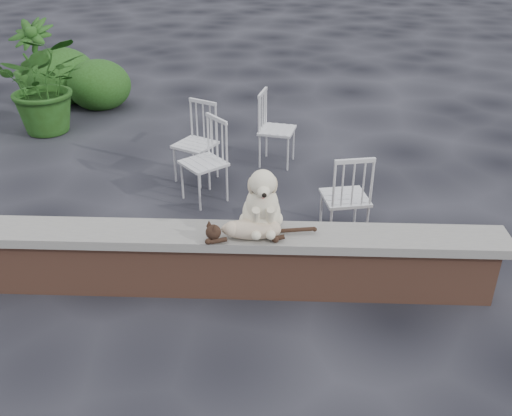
{
  "coord_description": "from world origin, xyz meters",
  "views": [
    {
      "loc": [
        1.19,
        -3.92,
        2.96
      ],
      "look_at": [
        1.02,
        0.2,
        0.7
      ],
      "focal_mm": 39.17,
      "sensor_mm": 36.0,
      "label": 1
    }
  ],
  "objects_px": {
    "chair_d": "(203,162)",
    "potted_plant_b": "(36,62)",
    "chair_e": "(277,129)",
    "potted_plant_a": "(45,84)",
    "chair_b": "(195,143)",
    "chair_c": "(345,196)",
    "cat": "(251,228)",
    "dog": "(262,197)"
  },
  "relations": [
    {
      "from": "cat",
      "to": "chair_b",
      "type": "height_order",
      "value": "chair_b"
    },
    {
      "from": "cat",
      "to": "chair_d",
      "type": "relative_size",
      "value": 1.14
    },
    {
      "from": "chair_b",
      "to": "potted_plant_b",
      "type": "xyz_separation_m",
      "value": [
        -3.0,
        2.9,
        0.2
      ]
    },
    {
      "from": "potted_plant_a",
      "to": "cat",
      "type": "bearing_deg",
      "value": -50.86
    },
    {
      "from": "cat",
      "to": "potted_plant_b",
      "type": "relative_size",
      "value": 0.8
    },
    {
      "from": "cat",
      "to": "potted_plant_b",
      "type": "xyz_separation_m",
      "value": [
        -3.77,
        5.17,
        -0.0
      ]
    },
    {
      "from": "chair_c",
      "to": "potted_plant_a",
      "type": "relative_size",
      "value": 0.67
    },
    {
      "from": "chair_c",
      "to": "potted_plant_a",
      "type": "bearing_deg",
      "value": -46.3
    },
    {
      "from": "chair_c",
      "to": "chair_e",
      "type": "bearing_deg",
      "value": -80.36
    },
    {
      "from": "dog",
      "to": "potted_plant_a",
      "type": "height_order",
      "value": "potted_plant_a"
    },
    {
      "from": "cat",
      "to": "chair_e",
      "type": "distance_m",
      "value": 2.8
    },
    {
      "from": "chair_e",
      "to": "potted_plant_a",
      "type": "height_order",
      "value": "potted_plant_a"
    },
    {
      "from": "chair_c",
      "to": "potted_plant_b",
      "type": "height_order",
      "value": "potted_plant_b"
    },
    {
      "from": "cat",
      "to": "chair_c",
      "type": "distance_m",
      "value": 1.33
    },
    {
      "from": "cat",
      "to": "chair_d",
      "type": "xyz_separation_m",
      "value": [
        -0.6,
        1.74,
        -0.2
      ]
    },
    {
      "from": "potted_plant_b",
      "to": "chair_d",
      "type": "bearing_deg",
      "value": -47.22
    },
    {
      "from": "chair_c",
      "to": "potted_plant_b",
      "type": "distance_m",
      "value": 6.25
    },
    {
      "from": "dog",
      "to": "chair_d",
      "type": "relative_size",
      "value": 0.64
    },
    {
      "from": "dog",
      "to": "potted_plant_b",
      "type": "distance_m",
      "value": 6.33
    },
    {
      "from": "chair_b",
      "to": "potted_plant_a",
      "type": "distance_m",
      "value": 2.81
    },
    {
      "from": "chair_d",
      "to": "potted_plant_b",
      "type": "xyz_separation_m",
      "value": [
        -3.17,
        3.42,
        0.2
      ]
    },
    {
      "from": "cat",
      "to": "chair_b",
      "type": "distance_m",
      "value": 2.41
    },
    {
      "from": "chair_d",
      "to": "potted_plant_b",
      "type": "distance_m",
      "value": 4.67
    },
    {
      "from": "chair_e",
      "to": "chair_b",
      "type": "height_order",
      "value": "same"
    },
    {
      "from": "chair_d",
      "to": "potted_plant_a",
      "type": "xyz_separation_m",
      "value": [
        -2.5,
        2.08,
        0.23
      ]
    },
    {
      "from": "potted_plant_b",
      "to": "chair_b",
      "type": "bearing_deg",
      "value": -43.96
    },
    {
      "from": "chair_c",
      "to": "chair_d",
      "type": "bearing_deg",
      "value": -38.01
    },
    {
      "from": "cat",
      "to": "chair_e",
      "type": "xyz_separation_m",
      "value": [
        0.2,
        2.79,
        -0.2
      ]
    },
    {
      "from": "chair_e",
      "to": "chair_b",
      "type": "bearing_deg",
      "value": 130.29
    },
    {
      "from": "cat",
      "to": "chair_c",
      "type": "bearing_deg",
      "value": 42.93
    },
    {
      "from": "cat",
      "to": "potted_plant_a",
      "type": "distance_m",
      "value": 4.92
    },
    {
      "from": "chair_b",
      "to": "potted_plant_a",
      "type": "height_order",
      "value": "potted_plant_a"
    },
    {
      "from": "chair_e",
      "to": "potted_plant_a",
      "type": "relative_size",
      "value": 0.67
    },
    {
      "from": "dog",
      "to": "chair_e",
      "type": "height_order",
      "value": "dog"
    },
    {
      "from": "dog",
      "to": "potted_plant_a",
      "type": "bearing_deg",
      "value": 125.18
    },
    {
      "from": "chair_c",
      "to": "potted_plant_b",
      "type": "xyz_separation_m",
      "value": [
        -4.64,
        4.18,
        0.2
      ]
    },
    {
      "from": "cat",
      "to": "chair_b",
      "type": "bearing_deg",
      "value": 102.92
    },
    {
      "from": "chair_d",
      "to": "chair_b",
      "type": "height_order",
      "value": "same"
    },
    {
      "from": "chair_d",
      "to": "potted_plant_b",
      "type": "bearing_deg",
      "value": -177.21
    },
    {
      "from": "dog",
      "to": "chair_d",
      "type": "xyz_separation_m",
      "value": [
        -0.68,
        1.59,
        -0.41
      ]
    },
    {
      "from": "dog",
      "to": "potted_plant_b",
      "type": "bearing_deg",
      "value": 121.72
    },
    {
      "from": "cat",
      "to": "chair_c",
      "type": "relative_size",
      "value": 1.14
    }
  ]
}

